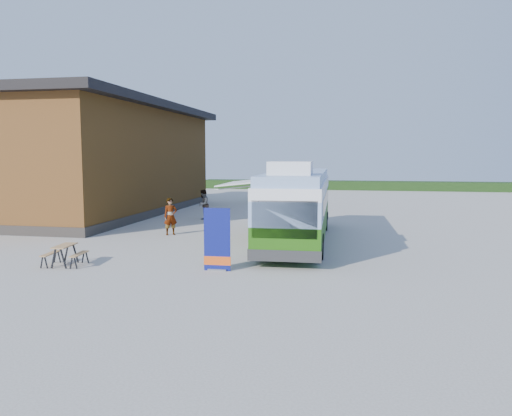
% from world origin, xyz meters
% --- Properties ---
extents(ground, '(100.00, 100.00, 0.00)m').
position_xyz_m(ground, '(0.00, 0.00, 0.00)').
color(ground, '#BCB7AD').
rests_on(ground, ground).
extents(barn, '(9.60, 21.20, 7.50)m').
position_xyz_m(barn, '(-10.50, 10.00, 3.59)').
color(barn, brown).
rests_on(barn, ground).
extents(hedge, '(40.00, 3.00, 1.00)m').
position_xyz_m(hedge, '(8.00, 38.00, 0.50)').
color(hedge, '#264419').
rests_on(hedge, ground).
extents(bus, '(2.96, 12.18, 3.72)m').
position_xyz_m(bus, '(3.66, 1.04, 1.78)').
color(bus, '#2B6E12').
rests_on(bus, ground).
extents(awning, '(2.78, 4.35, 0.52)m').
position_xyz_m(awning, '(1.55, 1.43, 2.71)').
color(awning, white).
rests_on(awning, ground).
extents(banner, '(0.94, 0.20, 2.17)m').
position_xyz_m(banner, '(1.62, -5.39, 0.89)').
color(banner, navy).
rests_on(banner, ground).
extents(picnic_table, '(1.44, 1.31, 0.75)m').
position_xyz_m(picnic_table, '(-3.97, -5.69, 0.56)').
color(picnic_table, tan).
rests_on(picnic_table, ground).
extents(person_a, '(0.81, 0.76, 1.85)m').
position_xyz_m(person_a, '(-2.78, 1.74, 0.93)').
color(person_a, '#999999').
rests_on(person_a, ground).
extents(person_b, '(0.83, 1.00, 1.85)m').
position_xyz_m(person_b, '(-3.03, 8.01, 0.92)').
color(person_b, '#999999').
rests_on(person_b, ground).
extents(slurry_tanker, '(1.93, 5.88, 2.17)m').
position_xyz_m(slurry_tanker, '(-0.68, 20.64, 1.25)').
color(slurry_tanker, '#18871D').
rests_on(slurry_tanker, ground).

